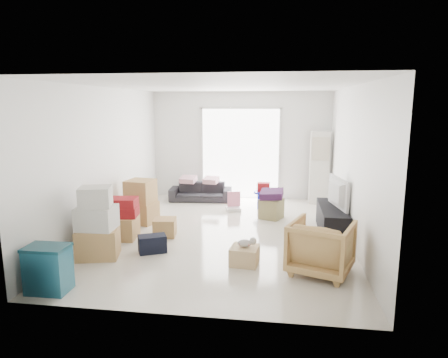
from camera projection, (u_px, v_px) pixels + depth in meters
name	position (u px, v px, depth m)	size (l,w,h in m)	color
room_shell	(224.00, 162.00, 7.24)	(4.98, 6.48, 3.18)	beige
sliding_door	(240.00, 150.00, 10.15)	(2.10, 0.04, 2.33)	white
ac_tower	(319.00, 168.00, 9.63)	(0.45, 0.30, 1.75)	silver
tv_console	(332.00, 220.00, 7.47)	(0.45, 1.50, 0.50)	black
television	(333.00, 204.00, 7.41)	(0.96, 0.55, 0.13)	black
sofa	(201.00, 189.00, 9.99)	(1.54, 0.45, 0.60)	black
pillow_left	(188.00, 174.00, 9.93)	(0.43, 0.34, 0.13)	#C38E98
pillow_right	(211.00, 175.00, 9.85)	(0.37, 0.29, 0.13)	#C38E98
armchair	(321.00, 245.00, 5.66)	(0.82, 0.77, 0.85)	tan
storage_bins	(48.00, 269.00, 5.11)	(0.54, 0.38, 0.61)	#1C566B
box_stack_a	(97.00, 226.00, 6.23)	(0.72, 0.65, 1.13)	#B1844F
box_stack_b	(121.00, 219.00, 7.17)	(0.65, 0.60, 0.74)	#B1844F
box_stack_c	(141.00, 202.00, 8.10)	(0.69, 0.62, 0.88)	#B1844F
loose_box	(165.00, 227.00, 7.32)	(0.39, 0.39, 0.32)	#B1844F
duffel_bag	(152.00, 244.00, 6.51)	(0.44, 0.27, 0.28)	black
ottoman	(271.00, 209.00, 8.44)	(0.42, 0.42, 0.42)	#8E7F52
blanket	(272.00, 196.00, 8.39)	(0.46, 0.46, 0.14)	#3D1A41
kids_table	(263.00, 190.00, 9.23)	(0.46, 0.46, 0.60)	#121CB1
toy_walker	(233.00, 205.00, 9.08)	(0.38, 0.36, 0.42)	silver
wood_crate	(244.00, 255.00, 6.03)	(0.41, 0.41, 0.27)	tan
plush_bunny	(247.00, 243.00, 5.99)	(0.29, 0.16, 0.14)	#B2ADA8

